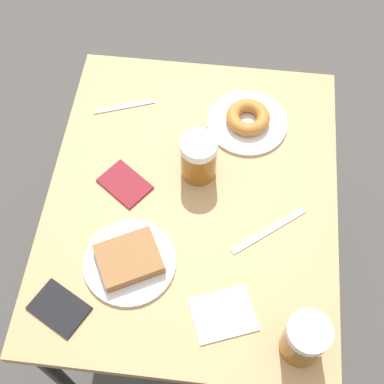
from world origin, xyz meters
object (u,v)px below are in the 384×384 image
at_px(beer_mug_center, 305,339).
at_px(knife, 269,230).
at_px(plate_with_donut, 248,120).
at_px(napkin_folded, 223,314).
at_px(passport_near_edge, 125,184).
at_px(passport_far_edge, 59,308).
at_px(plate_with_cake, 129,260).
at_px(beer_mug_left, 199,158).
at_px(fork, 124,107).

xyz_separation_m(beer_mug_center, knife, (0.08, -0.28, -0.06)).
bearing_deg(plate_with_donut, napkin_folded, 87.94).
relative_size(passport_near_edge, passport_far_edge, 1.01).
bearing_deg(plate_with_cake, plate_with_donut, -119.43).
distance_m(beer_mug_left, napkin_folded, 0.39).
distance_m(plate_with_donut, beer_mug_center, 0.62).
relative_size(napkin_folded, passport_near_edge, 1.10).
bearing_deg(napkin_folded, passport_near_edge, -47.98).
bearing_deg(beer_mug_center, beer_mug_left, -57.74).
height_order(plate_with_cake, beer_mug_left, beer_mug_left).
height_order(napkin_folded, fork, same).
relative_size(beer_mug_left, passport_near_edge, 0.85).
height_order(plate_with_cake, plate_with_donut, plate_with_donut).
distance_m(plate_with_donut, passport_near_edge, 0.38).
bearing_deg(knife, plate_with_cake, 20.74).
bearing_deg(passport_far_edge, plate_with_cake, -137.60).
distance_m(beer_mug_left, fork, 0.31).
bearing_deg(passport_far_edge, passport_near_edge, -104.82).
height_order(plate_with_donut, fork, plate_with_donut).
bearing_deg(napkin_folded, plate_with_donut, -92.06).
height_order(plate_with_cake, fork, plate_with_cake).
bearing_deg(beer_mug_center, passport_far_edge, -2.56).
relative_size(fork, passport_far_edge, 1.12).
distance_m(plate_with_donut, knife, 0.33).
bearing_deg(fork, napkin_folded, 120.17).
height_order(plate_with_cake, napkin_folded, plate_with_cake).
xyz_separation_m(napkin_folded, fork, (0.33, -0.57, -0.00)).
relative_size(plate_with_donut, passport_near_edge, 1.45).
xyz_separation_m(plate_with_donut, passport_near_edge, (0.30, 0.23, -0.01)).
relative_size(beer_mug_center, passport_near_edge, 0.85).
distance_m(beer_mug_center, passport_near_edge, 0.59).
height_order(beer_mug_center, knife, beer_mug_center).
height_order(napkin_folded, passport_far_edge, passport_far_edge).
bearing_deg(passport_far_edge, beer_mug_left, -124.31).
xyz_separation_m(plate_with_cake, passport_near_edge, (0.05, -0.21, -0.01)).
bearing_deg(passport_far_edge, fork, -94.27).
xyz_separation_m(plate_with_cake, beer_mug_left, (-0.14, -0.28, 0.05)).
distance_m(plate_with_cake, knife, 0.35).
relative_size(beer_mug_center, napkin_folded, 0.77).
distance_m(fork, knife, 0.55).
height_order(knife, passport_near_edge, passport_near_edge).
distance_m(beer_mug_left, beer_mug_center, 0.51).
relative_size(napkin_folded, passport_far_edge, 1.11).
relative_size(beer_mug_left, beer_mug_center, 1.00).
relative_size(beer_mug_left, fork, 0.77).
distance_m(plate_with_cake, beer_mug_center, 0.44).
relative_size(fork, passport_near_edge, 1.11).
height_order(knife, passport_far_edge, passport_far_edge).
bearing_deg(beer_mug_center, fork, -50.98).
xyz_separation_m(beer_mug_center, napkin_folded, (0.17, -0.05, -0.06)).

